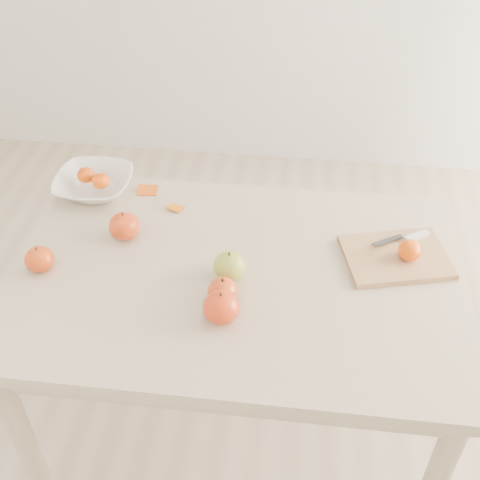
# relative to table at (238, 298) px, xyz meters

# --- Properties ---
(ground) EXTENTS (3.50, 3.50, 0.00)m
(ground) POSITION_rel_table_xyz_m (0.00, 0.00, -0.65)
(ground) COLOR #C6B293
(ground) RESTS_ON ground
(table) EXTENTS (1.20, 0.80, 0.75)m
(table) POSITION_rel_table_xyz_m (0.00, 0.00, 0.00)
(table) COLOR beige
(table) RESTS_ON ground
(cutting_board) EXTENTS (0.31, 0.26, 0.02)m
(cutting_board) POSITION_rel_table_xyz_m (0.42, 0.10, 0.11)
(cutting_board) COLOR #AB7E55
(cutting_board) RESTS_ON table
(board_tangerine) EXTENTS (0.06, 0.06, 0.05)m
(board_tangerine) POSITION_rel_table_xyz_m (0.45, 0.09, 0.14)
(board_tangerine) COLOR #D25507
(board_tangerine) RESTS_ON cutting_board
(fruit_bowl) EXTENTS (0.24, 0.24, 0.06)m
(fruit_bowl) POSITION_rel_table_xyz_m (-0.48, 0.31, 0.13)
(fruit_bowl) COLOR white
(fruit_bowl) RESTS_ON table
(bowl_tangerine_near) EXTENTS (0.05, 0.05, 0.05)m
(bowl_tangerine_near) POSITION_rel_table_xyz_m (-0.51, 0.32, 0.15)
(bowl_tangerine_near) COLOR #D63F07
(bowl_tangerine_near) RESTS_ON fruit_bowl
(bowl_tangerine_far) EXTENTS (0.05, 0.05, 0.05)m
(bowl_tangerine_far) POSITION_rel_table_xyz_m (-0.45, 0.29, 0.15)
(bowl_tangerine_far) COLOR #E64E08
(bowl_tangerine_far) RESTS_ON fruit_bowl
(orange_peel_a) EXTENTS (0.06, 0.05, 0.01)m
(orange_peel_a) POSITION_rel_table_xyz_m (-0.32, 0.33, 0.10)
(orange_peel_a) COLOR #D2550E
(orange_peel_a) RESTS_ON table
(orange_peel_b) EXTENTS (0.06, 0.05, 0.01)m
(orange_peel_b) POSITION_rel_table_xyz_m (-0.22, 0.25, 0.10)
(orange_peel_b) COLOR orange
(orange_peel_b) RESTS_ON table
(paring_knife) EXTENTS (0.16, 0.09, 0.01)m
(paring_knife) POSITION_rel_table_xyz_m (0.46, 0.17, 0.12)
(paring_knife) COLOR white
(paring_knife) RESTS_ON cutting_board
(apple_green) EXTENTS (0.09, 0.09, 0.08)m
(apple_green) POSITION_rel_table_xyz_m (-0.02, -0.02, 0.14)
(apple_green) COLOR olive
(apple_green) RESTS_ON table
(apple_red_e) EXTENTS (0.08, 0.08, 0.07)m
(apple_red_e) POSITION_rel_table_xyz_m (-0.02, -0.11, 0.13)
(apple_red_e) COLOR maroon
(apple_red_e) RESTS_ON table
(apple_red_d) EXTENTS (0.08, 0.08, 0.07)m
(apple_red_d) POSITION_rel_table_xyz_m (-0.52, -0.05, 0.13)
(apple_red_d) COLOR #A20E02
(apple_red_d) RESTS_ON table
(apple_red_a) EXTENTS (0.09, 0.09, 0.08)m
(apple_red_a) POSITION_rel_table_xyz_m (-0.33, 0.11, 0.14)
(apple_red_a) COLOR #9C0705
(apple_red_a) RESTS_ON table
(apple_red_c) EXTENTS (0.09, 0.09, 0.08)m
(apple_red_c) POSITION_rel_table_xyz_m (-0.02, -0.17, 0.14)
(apple_red_c) COLOR #960905
(apple_red_c) RESTS_ON table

